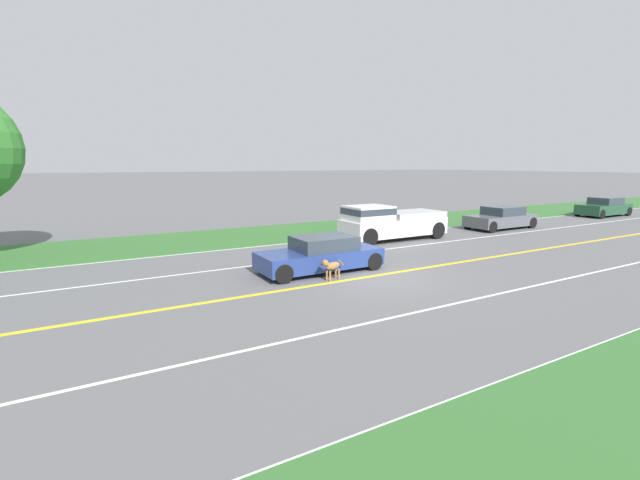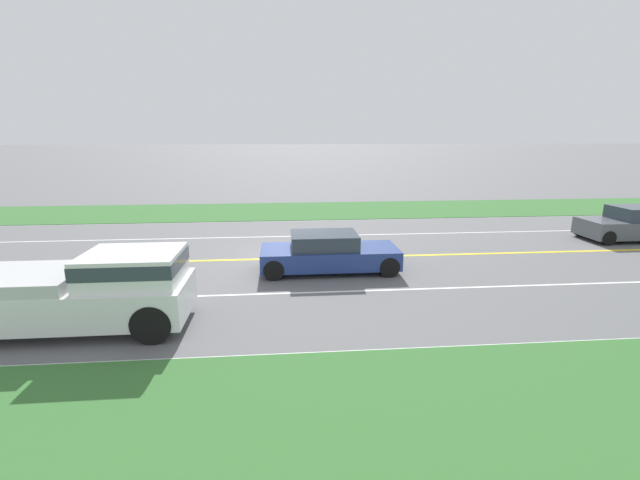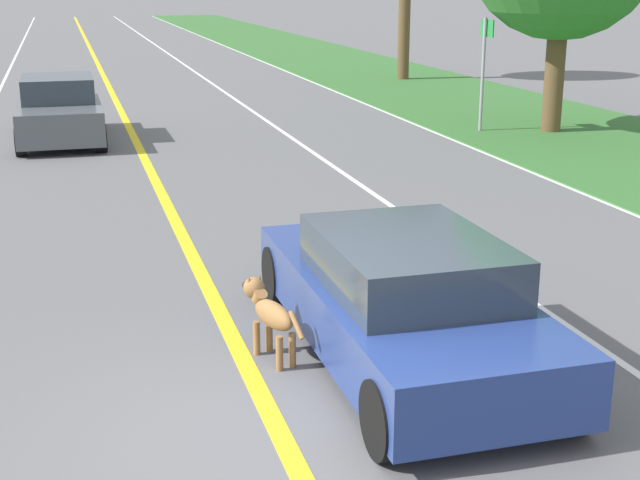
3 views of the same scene
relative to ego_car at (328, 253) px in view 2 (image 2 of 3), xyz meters
The scene contains 12 objects.
ground_plane 2.02m from the ego_car, 141.39° to the right, with size 400.00×400.00×0.00m, color #5B5B5E.
centre_divider_line 2.02m from the ego_car, 141.39° to the right, with size 0.18×160.00×0.01m, color yellow.
lane_edge_line_right 5.65m from the ego_car, 12.38° to the right, with size 0.14×160.00×0.01m, color white.
lane_edge_line_left 8.61m from the ego_car, behind, with size 0.14×160.00×0.01m, color white.
lane_dash_same_dir 2.40m from the ego_car, 31.20° to the right, with size 0.10×160.00×0.01m, color white.
lane_dash_oncoming 5.19m from the ego_car, 166.47° to the right, with size 0.10×160.00×0.01m, color white.
grass_verge_right 8.60m from the ego_car, ahead, with size 6.00×160.00×0.03m, color #33662D.
grass_verge_left 11.59m from the ego_car, behind, with size 6.00×160.00×0.03m, color #33662D.
ego_car is the anchor object (origin of this frame).
dog 1.29m from the ego_car, 165.97° to the left, with size 0.44×1.09×0.77m.
pickup_truck 7.28m from the ego_car, 58.39° to the right, with size 2.02×5.53×1.80m.
oncoming_car 13.77m from the ego_car, 103.09° to the left, with size 1.84×4.25×1.42m.
Camera 2 is at (14.90, -0.25, 4.35)m, focal length 24.00 mm.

